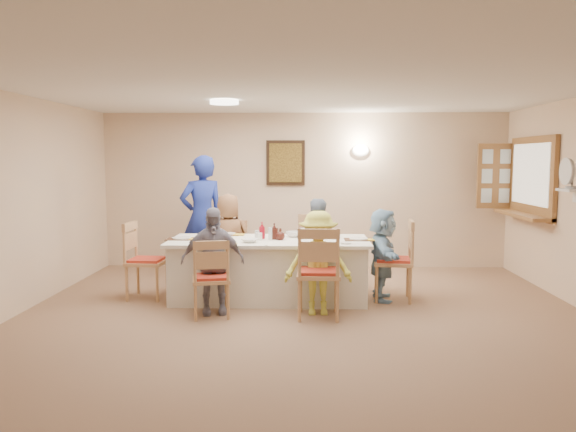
{
  "coord_description": "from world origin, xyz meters",
  "views": [
    {
      "loc": [
        0.0,
        -5.59,
        1.76
      ],
      "look_at": [
        -0.2,
        1.4,
        1.05
      ],
      "focal_mm": 35.0,
      "sensor_mm": 36.0,
      "label": 1
    }
  ],
  "objects_px": {
    "chair_back_left": "(230,253)",
    "condiment_ketchup": "(262,230)",
    "chair_right_end": "(393,260)",
    "diner_front_right": "(318,263)",
    "desk_fan": "(570,177)",
    "diner_back_left": "(229,240)",
    "chair_front_left": "(211,277)",
    "caregiver": "(202,218)",
    "diner_front_left": "(213,261)",
    "chair_back_right": "(316,250)",
    "serving_hatch": "(532,178)",
    "chair_left_end": "(147,260)",
    "chair_front_right": "(318,272)",
    "diner_back_right": "(316,243)",
    "diner_right_end": "(383,255)",
    "dining_table": "(269,269)"
  },
  "relations": [
    {
      "from": "chair_back_left",
      "to": "condiment_ketchup",
      "type": "distance_m",
      "value": 1.0
    },
    {
      "from": "chair_right_end",
      "to": "diner_front_right",
      "type": "bearing_deg",
      "value": -48.18
    },
    {
      "from": "desk_fan",
      "to": "diner_back_left",
      "type": "relative_size",
      "value": 0.23
    },
    {
      "from": "chair_front_left",
      "to": "caregiver",
      "type": "relative_size",
      "value": 0.49
    },
    {
      "from": "diner_front_left",
      "to": "chair_front_left",
      "type": "bearing_deg",
      "value": -101.8
    },
    {
      "from": "chair_back_right",
      "to": "serving_hatch",
      "type": "bearing_deg",
      "value": -4.09
    },
    {
      "from": "chair_left_end",
      "to": "caregiver",
      "type": "relative_size",
      "value": 0.54
    },
    {
      "from": "chair_left_end",
      "to": "diner_front_left",
      "type": "distance_m",
      "value": 1.17
    },
    {
      "from": "desk_fan",
      "to": "condiment_ketchup",
      "type": "relative_size",
      "value": 1.4
    },
    {
      "from": "chair_front_right",
      "to": "diner_back_right",
      "type": "height_order",
      "value": "diner_back_right"
    },
    {
      "from": "diner_front_right",
      "to": "desk_fan",
      "type": "bearing_deg",
      "value": 5.38
    },
    {
      "from": "caregiver",
      "to": "chair_front_right",
      "type": "bearing_deg",
      "value": 100.9
    },
    {
      "from": "serving_hatch",
      "to": "chair_back_left",
      "type": "bearing_deg",
      "value": -176.6
    },
    {
      "from": "chair_right_end",
      "to": "diner_right_end",
      "type": "relative_size",
      "value": 0.88
    },
    {
      "from": "diner_right_end",
      "to": "chair_left_end",
      "type": "bearing_deg",
      "value": 94.5
    },
    {
      "from": "chair_front_left",
      "to": "diner_right_end",
      "type": "height_order",
      "value": "diner_right_end"
    },
    {
      "from": "chair_front_left",
      "to": "condiment_ketchup",
      "type": "height_order",
      "value": "condiment_ketchup"
    },
    {
      "from": "diner_back_left",
      "to": "diner_right_end",
      "type": "relative_size",
      "value": 1.12
    },
    {
      "from": "chair_front_right",
      "to": "diner_front_left",
      "type": "relative_size",
      "value": 0.84
    },
    {
      "from": "chair_left_end",
      "to": "diner_right_end",
      "type": "xyz_separation_m",
      "value": [
        2.97,
        0.0,
        0.08
      ]
    },
    {
      "from": "desk_fan",
      "to": "condiment_ketchup",
      "type": "distance_m",
      "value": 3.71
    },
    {
      "from": "serving_hatch",
      "to": "chair_front_left",
      "type": "bearing_deg",
      "value": -156.43
    },
    {
      "from": "chair_left_end",
      "to": "chair_right_end",
      "type": "bearing_deg",
      "value": -86.01
    },
    {
      "from": "chair_back_right",
      "to": "diner_front_left",
      "type": "distance_m",
      "value": 1.91
    },
    {
      "from": "chair_back_right",
      "to": "chair_front_right",
      "type": "xyz_separation_m",
      "value": [
        0.0,
        -1.6,
        0.02
      ]
    },
    {
      "from": "chair_left_end",
      "to": "condiment_ketchup",
      "type": "distance_m",
      "value": 1.51
    },
    {
      "from": "desk_fan",
      "to": "chair_front_left",
      "type": "bearing_deg",
      "value": -173.07
    },
    {
      "from": "condiment_ketchup",
      "to": "chair_back_left",
      "type": "bearing_deg",
      "value": 124.08
    },
    {
      "from": "diner_back_left",
      "to": "diner_front_left",
      "type": "distance_m",
      "value": 1.36
    },
    {
      "from": "dining_table",
      "to": "diner_front_right",
      "type": "distance_m",
      "value": 0.93
    },
    {
      "from": "diner_back_right",
      "to": "diner_front_right",
      "type": "distance_m",
      "value": 1.36
    },
    {
      "from": "diner_back_right",
      "to": "chair_front_right",
      "type": "bearing_deg",
      "value": 80.6
    },
    {
      "from": "chair_back_left",
      "to": "caregiver",
      "type": "height_order",
      "value": "caregiver"
    },
    {
      "from": "chair_back_right",
      "to": "diner_back_left",
      "type": "relative_size",
      "value": 0.77
    },
    {
      "from": "chair_back_left",
      "to": "caregiver",
      "type": "xyz_separation_m",
      "value": [
        -0.45,
        0.35,
        0.46
      ]
    },
    {
      "from": "desk_fan",
      "to": "chair_right_end",
      "type": "distance_m",
      "value": 2.26
    },
    {
      "from": "chair_back_right",
      "to": "condiment_ketchup",
      "type": "distance_m",
      "value": 1.09
    },
    {
      "from": "chair_front_left",
      "to": "diner_back_right",
      "type": "relative_size",
      "value": 0.73
    },
    {
      "from": "condiment_ketchup",
      "to": "diner_front_left",
      "type": "bearing_deg",
      "value": -124.98
    },
    {
      "from": "dining_table",
      "to": "caregiver",
      "type": "xyz_separation_m",
      "value": [
        -1.05,
        1.15,
        0.53
      ]
    },
    {
      "from": "diner_back_left",
      "to": "diner_right_end",
      "type": "distance_m",
      "value": 2.13
    },
    {
      "from": "serving_hatch",
      "to": "desk_fan",
      "type": "distance_m",
      "value": 1.36
    },
    {
      "from": "diner_back_right",
      "to": "diner_right_end",
      "type": "distance_m",
      "value": 1.07
    },
    {
      "from": "chair_left_end",
      "to": "chair_back_left",
      "type": "bearing_deg",
      "value": -45.91
    },
    {
      "from": "chair_back_right",
      "to": "diner_right_end",
      "type": "xyz_separation_m",
      "value": [
        0.82,
        -0.8,
        0.08
      ]
    },
    {
      "from": "diner_front_left",
      "to": "diner_front_right",
      "type": "bearing_deg",
      "value": -11.8
    },
    {
      "from": "desk_fan",
      "to": "chair_right_end",
      "type": "xyz_separation_m",
      "value": [
        -1.99,
        0.3,
        -1.04
      ]
    },
    {
      "from": "chair_front_right",
      "to": "chair_left_end",
      "type": "bearing_deg",
      "value": -19.17
    },
    {
      "from": "chair_back_left",
      "to": "chair_back_right",
      "type": "height_order",
      "value": "chair_back_right"
    },
    {
      "from": "chair_right_end",
      "to": "diner_back_left",
      "type": "relative_size",
      "value": 0.79
    }
  ]
}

